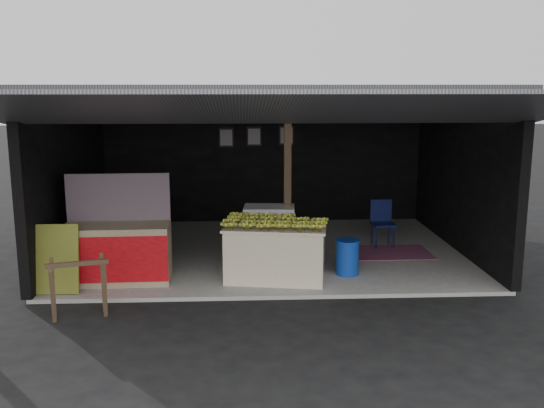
{
  "coord_description": "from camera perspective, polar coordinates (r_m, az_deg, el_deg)",
  "views": [
    {
      "loc": [
        -0.47,
        -8.21,
        3.0
      ],
      "look_at": [
        0.02,
        1.52,
        1.1
      ],
      "focal_mm": 40.0,
      "sensor_mm": 36.0,
      "label": 1
    }
  ],
  "objects": [
    {
      "name": "plastic_chair",
      "position": [
        11.46,
        10.32,
        -1.41
      ],
      "size": [
        0.43,
        0.43,
        0.86
      ],
      "rotation": [
        0.0,
        0.0,
        0.06
      ],
      "color": "#0A1039",
      "rests_on": "concrete_slab"
    },
    {
      "name": "green_signboard",
      "position": [
        9.25,
        -19.74,
        -4.9
      ],
      "size": [
        0.67,
        0.24,
        0.99
      ],
      "primitive_type": "cube",
      "rotation": [
        -0.2,
        0.0,
        0.0
      ],
      "color": "black",
      "rests_on": "concrete_slab"
    },
    {
      "name": "shophouse",
      "position": [
        11.07,
        -0.43,
        6.38
      ],
      "size": [
        7.4,
        7.29,
        3.02
      ],
      "color": "black",
      "rests_on": "ground"
    },
    {
      "name": "magenta_rug",
      "position": [
        11.1,
        10.85,
        -4.49
      ],
      "size": [
        1.5,
        1.0,
        0.01
      ],
      "primitive_type": "cube",
      "rotation": [
        0.0,
        0.0,
        0.0
      ],
      "color": "#721958",
      "rests_on": "concrete_slab"
    },
    {
      "name": "concrete_slab",
      "position": [
        11.12,
        -0.35,
        -4.45
      ],
      "size": [
        7.0,
        5.0,
        0.06
      ],
      "primitive_type": "cube",
      "color": "gray",
      "rests_on": "ground"
    },
    {
      "name": "sawhorse",
      "position": [
        8.33,
        -17.77,
        -7.05
      ],
      "size": [
        0.85,
        0.84,
        0.77
      ],
      "rotation": [
        0.0,
        0.0,
        0.28
      ],
      "color": "brown",
      "rests_on": "ground"
    },
    {
      "name": "banana_pile",
      "position": [
        9.24,
        0.34,
        -1.49
      ],
      "size": [
        1.54,
        1.07,
        0.17
      ],
      "primitive_type": null,
      "rotation": [
        0.0,
        0.0,
        -0.16
      ],
      "color": "gold",
      "rests_on": "banana_table"
    },
    {
      "name": "ground",
      "position": [
        8.75,
        0.38,
        -9.01
      ],
      "size": [
        80.0,
        80.0,
        0.0
      ],
      "primitive_type": "plane",
      "color": "black",
      "rests_on": "ground"
    },
    {
      "name": "banana_table",
      "position": [
        9.36,
        0.34,
        -4.53
      ],
      "size": [
        1.68,
        1.19,
        0.85
      ],
      "rotation": [
        0.0,
        0.0,
        -0.16
      ],
      "color": "silver",
      "rests_on": "concrete_slab"
    },
    {
      "name": "picture_frames",
      "position": [
        13.15,
        -1.55,
        6.37
      ],
      "size": [
        1.62,
        0.04,
        0.46
      ],
      "color": "black",
      "rests_on": "shophouse"
    },
    {
      "name": "water_barrel",
      "position": [
        9.69,
        7.1,
        -5.07
      ],
      "size": [
        0.36,
        0.36,
        0.53
      ],
      "primitive_type": "cylinder",
      "color": "#0D3499",
      "rests_on": "concrete_slab"
    },
    {
      "name": "neighbor_stall",
      "position": [
        9.52,
        -14.33,
        -4.24
      ],
      "size": [
        1.6,
        0.76,
        1.63
      ],
      "rotation": [
        0.0,
        0.0,
        0.03
      ],
      "color": "#998466",
      "rests_on": "concrete_slab"
    },
    {
      "name": "white_crate",
      "position": [
        10.32,
        -0.27,
        -2.8
      ],
      "size": [
        0.89,
        0.65,
        0.94
      ],
      "rotation": [
        0.0,
        0.0,
        -0.08
      ],
      "color": "white",
      "rests_on": "concrete_slab"
    }
  ]
}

